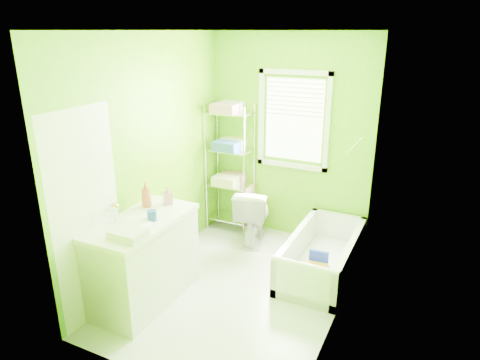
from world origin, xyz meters
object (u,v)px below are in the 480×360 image
at_px(bathtub, 322,260).
at_px(wire_shelf_unit, 231,154).
at_px(toilet, 253,214).
at_px(vanity, 143,258).

xyz_separation_m(bathtub, wire_shelf_unit, (-1.45, 0.59, 0.91)).
xyz_separation_m(toilet, wire_shelf_unit, (-0.43, 0.22, 0.69)).
bearing_deg(bathtub, toilet, 159.97).
distance_m(toilet, vanity, 1.71).
relative_size(bathtub, wire_shelf_unit, 0.84).
height_order(bathtub, wire_shelf_unit, wire_shelf_unit).
bearing_deg(wire_shelf_unit, vanity, -90.74).
relative_size(toilet, vanity, 0.63).
bearing_deg(toilet, wire_shelf_unit, -41.70).
bearing_deg(vanity, wire_shelf_unit, 89.26).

